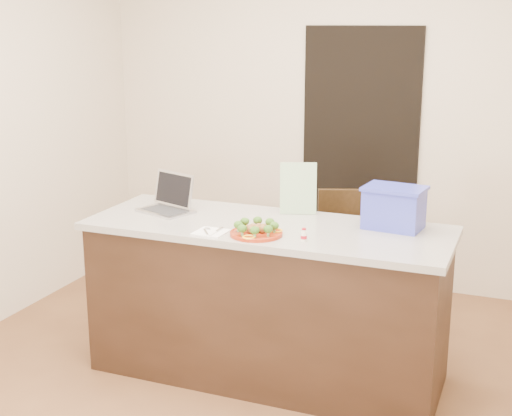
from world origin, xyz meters
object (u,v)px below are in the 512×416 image
at_px(plate, 256,233).
at_px(laptop, 169,200).
at_px(blue_box, 394,207).
at_px(island, 267,300).
at_px(napkin, 211,232).
at_px(chair, 345,255).
at_px(yogurt_bottle, 304,236).

distance_m(plate, laptop, 0.74).
relative_size(plate, blue_box, 0.81).
height_order(island, plate, plate).
relative_size(plate, napkin, 1.72).
xyz_separation_m(plate, blue_box, (0.65, 0.41, 0.11)).
height_order(plate, laptop, laptop).
height_order(plate, chair, chair).
xyz_separation_m(yogurt_bottle, blue_box, (0.38, 0.41, 0.09)).
xyz_separation_m(yogurt_bottle, chair, (-0.02, 0.95, -0.40)).
xyz_separation_m(plate, chair, (0.25, 0.94, -0.38)).
xyz_separation_m(blue_box, chair, (-0.40, 0.53, -0.49)).
xyz_separation_m(napkin, blue_box, (0.90, 0.46, 0.12)).
distance_m(island, plate, 0.52).
distance_m(island, laptop, 0.85).
xyz_separation_m(island, yogurt_bottle, (0.29, -0.22, 0.49)).
xyz_separation_m(napkin, chair, (0.50, 0.99, -0.37)).
relative_size(yogurt_bottle, blue_box, 0.20).
distance_m(laptop, blue_box, 1.34).
bearing_deg(chair, island, -130.62).
bearing_deg(laptop, island, 12.98).
relative_size(plate, laptop, 0.77).
distance_m(napkin, blue_box, 1.01).
bearing_deg(laptop, chair, 54.45).
relative_size(napkin, laptop, 0.45).
height_order(yogurt_bottle, blue_box, blue_box).
relative_size(yogurt_bottle, laptop, 0.19).
height_order(napkin, blue_box, blue_box).
relative_size(island, napkin, 12.48).
relative_size(island, chair, 2.13).
bearing_deg(island, napkin, -130.91).
height_order(island, laptop, laptop).
bearing_deg(yogurt_bottle, blue_box, 47.10).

